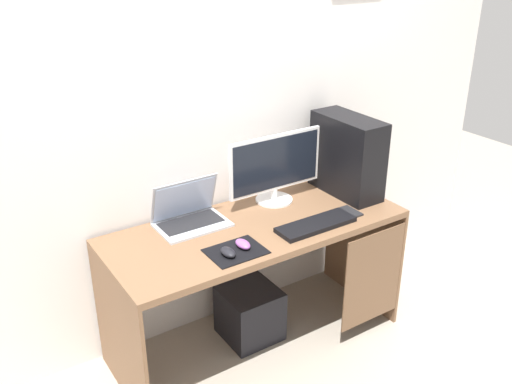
# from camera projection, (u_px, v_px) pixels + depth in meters

# --- Properties ---
(ground_plane) EXTENTS (8.00, 8.00, 0.00)m
(ground_plane) POSITION_uv_depth(u_px,v_px,m) (256.00, 339.00, 3.14)
(ground_plane) COLOR #9E9384
(wall_back) EXTENTS (4.00, 0.05, 2.60)m
(wall_back) POSITION_uv_depth(u_px,v_px,m) (218.00, 96.00, 2.87)
(wall_back) COLOR silver
(wall_back) RESTS_ON ground_plane
(desk) EXTENTS (1.53, 0.63, 0.72)m
(desk) POSITION_uv_depth(u_px,v_px,m) (260.00, 248.00, 2.90)
(desk) COLOR brown
(desk) RESTS_ON ground_plane
(pc_tower) EXTENTS (0.19, 0.44, 0.44)m
(pc_tower) POSITION_uv_depth(u_px,v_px,m) (347.00, 156.00, 3.11)
(pc_tower) COLOR black
(pc_tower) RESTS_ON desk
(monitor) EXTENTS (0.57, 0.20, 0.38)m
(monitor) POSITION_uv_depth(u_px,v_px,m) (275.00, 168.00, 3.01)
(monitor) COLOR white
(monitor) RESTS_ON desk
(laptop) EXTENTS (0.35, 0.24, 0.23)m
(laptop) POSITION_uv_depth(u_px,v_px,m) (189.00, 215.00, 2.83)
(laptop) COLOR #B7BCC6
(laptop) RESTS_ON desk
(keyboard) EXTENTS (0.42, 0.14, 0.02)m
(keyboard) POSITION_uv_depth(u_px,v_px,m) (316.00, 225.00, 2.82)
(keyboard) COLOR black
(keyboard) RESTS_ON desk
(mousepad) EXTENTS (0.26, 0.20, 0.00)m
(mousepad) POSITION_uv_depth(u_px,v_px,m) (236.00, 251.00, 2.60)
(mousepad) COLOR black
(mousepad) RESTS_ON desk
(mouse_left) EXTENTS (0.06, 0.10, 0.03)m
(mouse_left) POSITION_uv_depth(u_px,v_px,m) (243.00, 244.00, 2.62)
(mouse_left) COLOR #8C4C99
(mouse_left) RESTS_ON mousepad
(mouse_right) EXTENTS (0.06, 0.10, 0.03)m
(mouse_right) POSITION_uv_depth(u_px,v_px,m) (228.00, 252.00, 2.56)
(mouse_right) COLOR black
(mouse_right) RESTS_ON mousepad
(cell_phone) EXTENTS (0.07, 0.13, 0.01)m
(cell_phone) POSITION_uv_depth(u_px,v_px,m) (350.00, 212.00, 2.97)
(cell_phone) COLOR #232326
(cell_phone) RESTS_ON desk
(subwoofer) EXTENTS (0.30, 0.30, 0.30)m
(subwoofer) POSITION_uv_depth(u_px,v_px,m) (250.00, 313.00, 3.12)
(subwoofer) COLOR black
(subwoofer) RESTS_ON ground_plane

